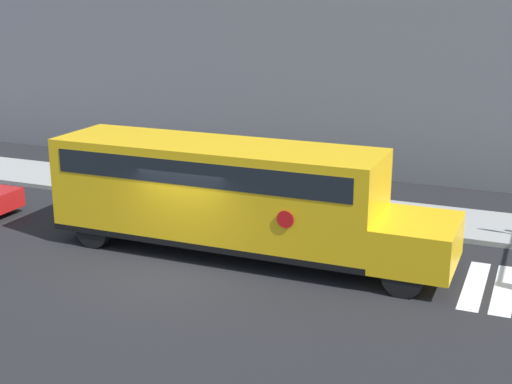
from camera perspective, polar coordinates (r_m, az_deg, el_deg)
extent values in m
plane|color=black|center=(18.75, -6.57, -6.22)|extent=(60.00, 60.00, 0.00)
cube|color=#9E9E99|center=(24.27, 0.87, -0.73)|extent=(44.00, 3.00, 0.15)
cube|color=white|center=(18.53, 17.08, -7.12)|extent=(0.50, 3.20, 0.01)
cube|color=white|center=(18.50, 19.25, -7.36)|extent=(0.50, 3.20, 0.01)
cube|color=yellow|center=(19.45, -3.21, 0.13)|extent=(9.05, 2.50, 2.60)
cube|color=yellow|center=(18.08, 12.77, -3.95)|extent=(1.94, 2.50, 1.12)
cube|color=black|center=(19.81, -3.16, -3.26)|extent=(9.05, 2.54, 0.16)
cube|color=black|center=(19.26, -3.25, 2.28)|extent=(8.33, 2.53, 0.64)
cylinder|color=red|center=(17.42, 2.34, -2.21)|extent=(0.44, 0.02, 0.44)
cylinder|color=black|center=(19.27, 12.97, -4.33)|extent=(1.00, 0.30, 1.00)
cylinder|color=black|center=(17.28, 11.70, -6.65)|extent=(1.00, 0.30, 1.00)
cylinder|color=black|center=(22.27, -9.68, -1.36)|extent=(1.00, 0.30, 1.00)
cylinder|color=black|center=(20.58, -12.87, -3.00)|extent=(1.00, 0.30, 1.00)
cylinder|color=black|center=(24.89, -19.53, -0.65)|extent=(0.64, 0.22, 0.64)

